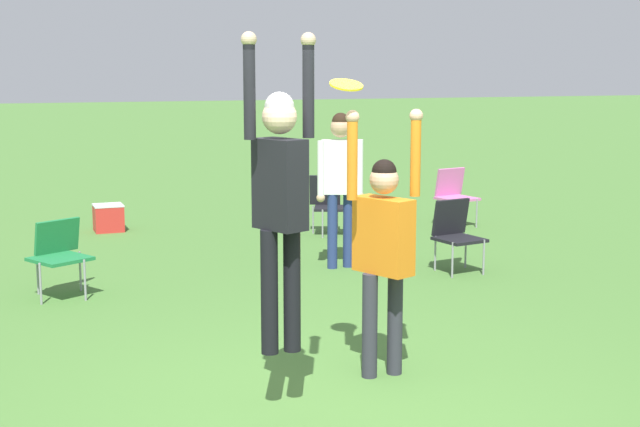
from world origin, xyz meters
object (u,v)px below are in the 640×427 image
person_jumping (280,186)px  camping_chair_1 (59,251)px  camping_chair_3 (456,230)px  cooler_box (108,218)px  person_spectator_near (340,174)px  camping_chair_2 (454,192)px  frisbee (346,85)px  person_defending (383,238)px  camping_chair_0 (328,200)px

person_jumping → camping_chair_1: bearing=-6.4°
camping_chair_3 → cooler_box: size_ratio=2.01×
camping_chair_1 → person_spectator_near: (3.28, 0.18, 0.66)m
camping_chair_1 → camping_chair_3: 4.50m
person_jumping → camping_chair_2: (4.86, 6.18, -1.08)m
frisbee → camping_chair_1: bearing=117.3°
person_jumping → cooler_box: size_ratio=5.17×
person_jumping → person_spectator_near: size_ratio=1.17×
camping_chair_3 → person_spectator_near: person_spectator_near is taller
camping_chair_2 → cooler_box: size_ratio=2.06×
person_jumping → person_defending: person_jumping is taller
camping_chair_1 → camping_chair_2: size_ratio=0.91×
camping_chair_0 → camping_chair_1: (-3.95, -2.31, -0.01)m
camping_chair_2 → cooler_box: camping_chair_2 is taller
cooler_box → camping_chair_2: bearing=-15.4°
person_jumping → camping_chair_3: person_jumping is taller
frisbee → camping_chair_0: size_ratio=0.29×
camping_chair_3 → person_spectator_near: bearing=-38.7°
person_defending → camping_chair_3: person_defending is taller
person_defending → camping_chair_3: bearing=118.9°
frisbee → camping_chair_1: size_ratio=0.31×
frisbee → camping_chair_0: 6.44m
cooler_box → camping_chair_3: bearing=-50.0°
person_defending → camping_chair_1: person_defending is taller
person_jumping → person_defending: size_ratio=1.05×
camping_chair_2 → person_spectator_near: size_ratio=0.47×
frisbee → person_jumping: bearing=-148.5°
person_spectator_near → frisbee: bearing=-88.9°
camping_chair_0 → camping_chair_2: 2.07m
camping_chair_2 → cooler_box: bearing=-26.9°
person_defending → frisbee: bearing=-110.5°
camping_chair_2 → person_spectator_near: (-2.74, -2.10, 0.63)m
person_defending → camping_chair_2: person_defending is taller
camping_chair_2 → camping_chair_0: bearing=-12.2°
person_jumping → camping_chair_0: (2.79, 6.20, -1.11)m
person_jumping → frisbee: person_jumping is taller
camping_chair_2 → cooler_box: (-5.02, 1.38, -0.31)m
camping_chair_1 → cooler_box: bearing=-133.5°
camping_chair_2 → camping_chair_3: (-1.54, -2.77, -0.02)m
camping_chair_3 → person_spectator_near: size_ratio=0.45×
person_spectator_near → camping_chair_0: bearing=95.2°
person_defending → camping_chair_3: (2.35, 3.00, -0.61)m
camping_chair_1 → cooler_box: 3.81m
frisbee → cooler_box: frisbee is taller
frisbee → cooler_box: 7.49m
person_defending → person_spectator_near: bearing=139.6°
cooler_box → person_jumping: bearing=-88.8°
person_jumping → frisbee: size_ratio=8.79×
camping_chair_3 → frisbee: bearing=38.6°
person_jumping → frisbee: (0.65, 0.40, 0.66)m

